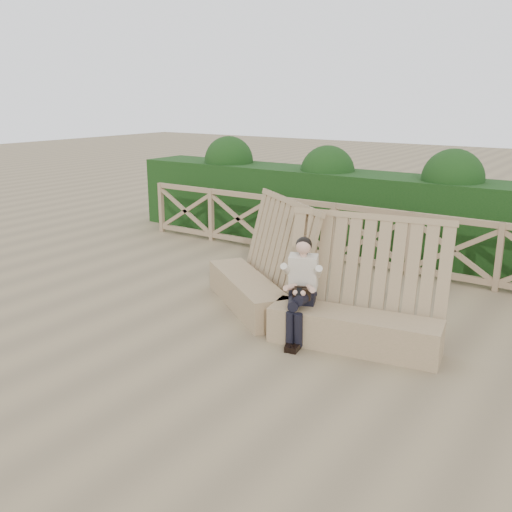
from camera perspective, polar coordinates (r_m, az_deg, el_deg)
The scene contains 5 objects.
ground at distance 7.44m, azimuth 0.09°, elevation -7.73°, with size 60.00×60.00×0.00m, color brown.
bench at distance 7.62m, azimuth 4.45°, elevation -4.02°, with size 3.91×1.83×1.58m.
woman at distance 7.09m, azimuth 4.55°, elevation -2.91°, with size 0.48×0.80×1.29m.
guardrail at distance 10.20m, azimuth 11.31°, elevation 1.78°, with size 10.10×0.09×1.10m.
hedge at distance 11.25m, azimuth 13.82°, elevation 3.96°, with size 12.00×1.20×1.50m, color black.
Camera 1 is at (3.86, -5.62, 2.97)m, focal length 40.00 mm.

